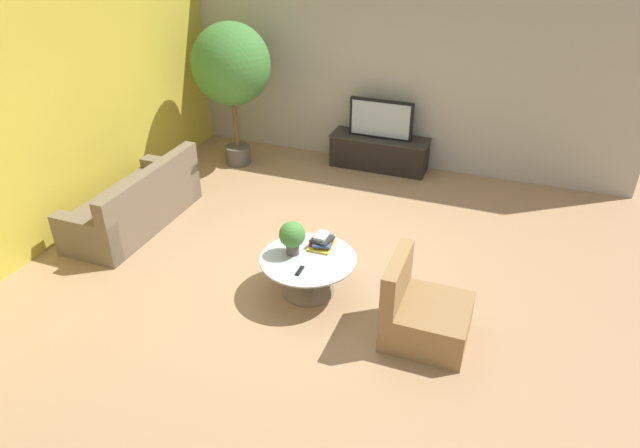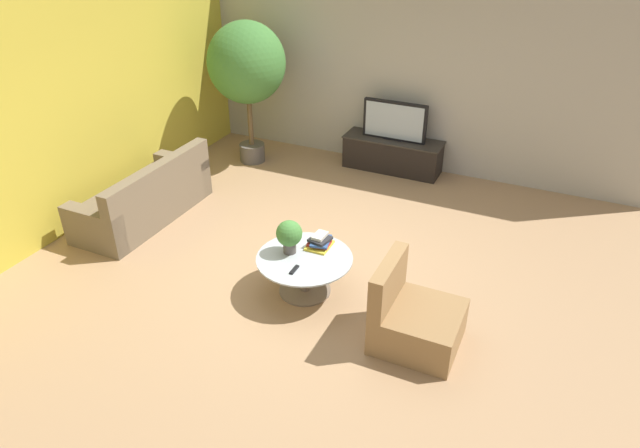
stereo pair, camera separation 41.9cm
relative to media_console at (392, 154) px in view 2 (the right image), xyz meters
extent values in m
plane|color=#9E7A56|center=(0.02, -2.94, -0.27)|extent=(24.00, 24.00, 0.00)
cube|color=#A39E93|center=(0.02, 0.32, 1.23)|extent=(7.40, 0.12, 3.00)
cube|color=gold|center=(-3.24, -2.74, 1.23)|extent=(0.12, 7.40, 3.00)
cube|color=black|center=(0.00, 0.00, -0.01)|extent=(1.51, 0.48, 0.52)
cube|color=#2D2823|center=(0.00, 0.00, 0.24)|extent=(1.54, 0.50, 0.02)
cube|color=black|center=(0.00, 0.00, 0.54)|extent=(0.99, 0.08, 0.59)
cube|color=#99A8B7|center=(0.00, -0.04, 0.54)|extent=(0.91, 0.00, 0.53)
cube|color=black|center=(0.00, 0.00, 0.26)|extent=(0.30, 0.13, 0.02)
cylinder|color=#756656|center=(0.16, -3.44, -0.26)|extent=(0.57, 0.57, 0.02)
cylinder|color=#756656|center=(0.16, -3.44, -0.05)|extent=(0.10, 0.10, 0.43)
cylinder|color=#A8B2B7|center=(0.16, -3.44, 0.17)|extent=(1.04, 1.04, 0.02)
cube|color=brown|center=(-2.54, -2.87, -0.06)|extent=(0.84, 1.97, 0.42)
cube|color=brown|center=(-2.20, -2.87, 0.36)|extent=(0.16, 1.97, 0.42)
cube|color=brown|center=(-2.54, -1.98, 0.00)|extent=(0.84, 0.20, 0.54)
cube|color=brown|center=(-2.54, -3.75, 0.00)|extent=(0.84, 0.20, 0.54)
cube|color=tan|center=(-2.36, -2.41, 0.29)|extent=(0.16, 0.30, 0.29)
cube|color=#B23328|center=(-2.36, -2.87, 0.32)|extent=(0.18, 0.37, 0.35)
cube|color=tan|center=(-2.36, -3.32, 0.28)|extent=(0.14, 0.28, 0.27)
cube|color=olive|center=(1.52, -3.72, -0.07)|extent=(0.80, 0.76, 0.40)
cube|color=olive|center=(1.19, -3.72, 0.36)|extent=(0.14, 0.76, 0.46)
cylinder|color=#514C47|center=(-2.18, -0.64, -0.12)|extent=(0.41, 0.41, 0.29)
cylinder|color=brown|center=(-2.18, -0.64, 0.37)|extent=(0.08, 0.08, 0.70)
ellipsoid|color=#3D7533|center=(-2.18, -0.64, 1.33)|extent=(1.18, 1.18, 1.23)
cylinder|color=#514C47|center=(-0.03, -3.41, 0.24)|extent=(0.14, 0.14, 0.12)
sphere|color=#3D7533|center=(-0.03, -3.41, 0.42)|extent=(0.28, 0.28, 0.28)
cube|color=gold|center=(0.22, -3.17, 0.19)|extent=(0.25, 0.30, 0.02)
cube|color=#A32823|center=(0.21, -3.16, 0.22)|extent=(0.26, 0.21, 0.03)
cube|color=#2D4C84|center=(0.23, -3.16, 0.24)|extent=(0.24, 0.31, 0.02)
cube|color=#232326|center=(0.22, -3.17, 0.27)|extent=(0.24, 0.25, 0.03)
cube|color=beige|center=(0.21, -3.15, 0.30)|extent=(0.13, 0.20, 0.04)
cube|color=black|center=(0.17, -3.70, 0.19)|extent=(0.04, 0.16, 0.02)
camera|label=1|loc=(2.07, -8.13, 3.57)|focal=32.00mm
camera|label=2|loc=(2.46, -7.97, 3.57)|focal=32.00mm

